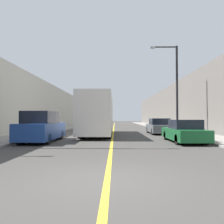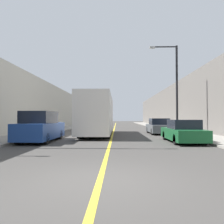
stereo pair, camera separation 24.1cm
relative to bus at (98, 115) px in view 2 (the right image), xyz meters
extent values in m
plane|color=#3F3D3A|center=(1.34, -14.43, -1.87)|extent=(200.00, 200.00, 0.00)
cube|color=gray|center=(-5.97, 15.57, -1.81)|extent=(3.09, 72.00, 0.12)
cube|color=gray|center=(8.64, 15.57, -1.81)|extent=(3.09, 72.00, 0.12)
cube|color=#B7B2A3|center=(-9.51, 15.57, 1.31)|extent=(4.00, 72.00, 6.36)
cube|color=#66605B|center=(12.18, 15.57, 1.48)|extent=(4.00, 72.00, 6.69)
cube|color=gold|center=(1.34, 15.57, -1.86)|extent=(0.16, 72.00, 0.01)
cube|color=silver|center=(0.00, 0.01, 0.03)|extent=(2.52, 10.84, 3.22)
cube|color=black|center=(0.00, -5.38, 0.59)|extent=(2.14, 0.04, 1.45)
cylinder|color=black|center=(-0.98, -3.35, -1.39)|extent=(0.55, 0.95, 0.95)
cylinder|color=black|center=(0.98, -3.35, -1.39)|extent=(0.55, 0.95, 0.95)
cylinder|color=black|center=(-0.98, 3.37, -1.39)|extent=(0.55, 0.95, 0.95)
cylinder|color=black|center=(0.98, 3.37, -1.39)|extent=(0.55, 0.95, 0.95)
cube|color=navy|center=(-3.26, -5.59, -1.15)|extent=(1.93, 4.95, 1.01)
cube|color=black|center=(-3.26, -5.84, -0.27)|extent=(1.70, 2.72, 0.76)
cube|color=black|center=(-3.26, -8.03, -0.98)|extent=(1.64, 0.04, 0.46)
cylinder|color=black|center=(-4.01, -7.12, -1.53)|extent=(0.43, 0.68, 0.68)
cylinder|color=black|center=(-2.50, -7.12, -1.53)|extent=(0.43, 0.68, 0.68)
cylinder|color=black|center=(-4.01, -4.06, -1.53)|extent=(0.43, 0.68, 0.68)
cylinder|color=black|center=(-2.50, -4.06, -1.53)|extent=(0.43, 0.68, 0.68)
cube|color=#145128|center=(5.97, -5.74, -1.34)|extent=(1.83, 4.68, 0.68)
cube|color=black|center=(5.97, -5.97, -0.71)|extent=(1.61, 2.11, 0.58)
cube|color=black|center=(5.97, -8.05, -1.22)|extent=(1.56, 0.04, 0.31)
cylinder|color=black|center=(5.25, -7.19, -1.56)|extent=(0.40, 0.62, 0.62)
cylinder|color=black|center=(6.68, -7.19, -1.56)|extent=(0.40, 0.62, 0.62)
cylinder|color=black|center=(5.25, -4.29, -1.56)|extent=(0.40, 0.62, 0.62)
cylinder|color=black|center=(6.68, -4.29, -1.56)|extent=(0.40, 0.62, 0.62)
cube|color=#51565B|center=(5.81, 1.58, -1.32)|extent=(1.89, 4.68, 0.72)
cube|color=black|center=(5.81, 1.35, -0.66)|extent=(1.66, 2.11, 0.61)
cube|color=black|center=(5.81, -0.73, -1.20)|extent=(1.60, 0.04, 0.32)
cylinder|color=black|center=(5.08, 0.13, -1.56)|extent=(0.41, 0.62, 0.62)
cylinder|color=black|center=(6.55, 0.13, -1.56)|extent=(0.41, 0.62, 0.62)
cylinder|color=black|center=(5.08, 3.03, -1.56)|extent=(0.41, 0.62, 0.62)
cylinder|color=black|center=(6.55, 3.03, -1.56)|extent=(0.41, 0.62, 0.62)
cylinder|color=black|center=(7.40, 0.72, 2.39)|extent=(0.20, 0.20, 8.27)
cylinder|color=black|center=(6.24, 0.72, 6.42)|extent=(2.30, 0.12, 0.12)
cube|color=#999993|center=(5.09, 0.72, 6.37)|extent=(0.50, 0.24, 0.16)
camera|label=1|loc=(1.53, -19.87, -0.31)|focal=35.00mm
camera|label=2|loc=(1.77, -19.87, -0.31)|focal=35.00mm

